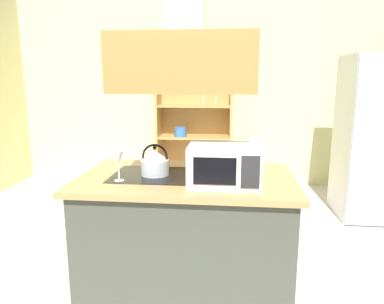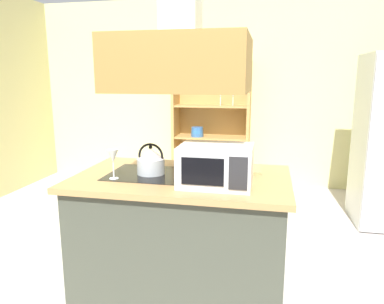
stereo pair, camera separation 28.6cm
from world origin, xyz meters
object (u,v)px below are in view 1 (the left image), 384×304
at_px(refrigerator, 383,138).
at_px(microwave, 225,165).
at_px(dish_cabinet, 194,132).
at_px(cutting_board, 240,168).
at_px(wine_glass_on_counter, 118,159).
at_px(kettle, 155,162).

height_order(refrigerator, microwave, refrigerator).
relative_size(dish_cabinet, cutting_board, 5.34).
relative_size(cutting_board, wine_glass_on_counter, 1.65).
height_order(dish_cabinet, microwave, dish_cabinet).
distance_m(microwave, wine_glass_on_counter, 0.70).
distance_m(kettle, wine_glass_on_counter, 0.28).
bearing_deg(wine_glass_on_counter, refrigerator, 38.49).
relative_size(kettle, cutting_board, 0.65).
xyz_separation_m(refrigerator, cutting_board, (-1.62, -1.51, -0.00)).
bearing_deg(kettle, refrigerator, 38.28).
bearing_deg(dish_cabinet, kettle, -89.97).
bearing_deg(cutting_board, kettle, -157.70).
bearing_deg(microwave, refrigerator, 48.07).
height_order(dish_cabinet, kettle, dish_cabinet).
xyz_separation_m(kettle, cutting_board, (0.60, 0.25, -0.08)).
bearing_deg(cutting_board, wine_glass_on_counter, -152.28).
distance_m(dish_cabinet, cutting_board, 2.61).
bearing_deg(refrigerator, microwave, -131.93).
relative_size(dish_cabinet, microwave, 3.95).
relative_size(kettle, microwave, 0.48).
height_order(kettle, microwave, microwave).
relative_size(refrigerator, dish_cabinet, 1.01).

